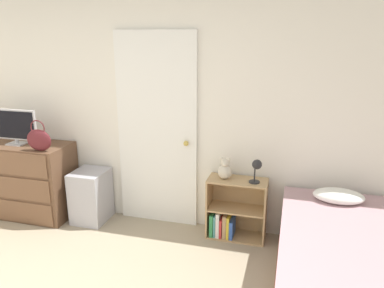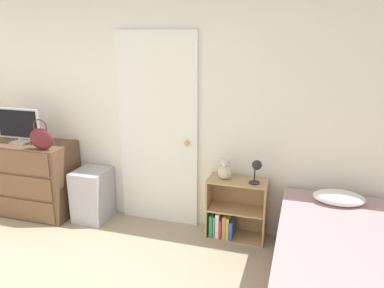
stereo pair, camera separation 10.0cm
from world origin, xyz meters
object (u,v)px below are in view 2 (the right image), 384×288
object	(u,v)px
dresser	(29,178)
tv	(18,125)
desk_lamp	(257,168)
storage_bin	(93,195)
handbag	(41,138)
teddy_bear	(225,170)
bed	(340,271)
bookshelf	(232,214)

from	to	relation	value
dresser	tv	size ratio (longest dim) A/B	2.01
desk_lamp	dresser	bearing A→B (deg)	-178.34
dresser	storage_bin	size ratio (longest dim) A/B	1.87
handbag	storage_bin	distance (m)	0.84
teddy_bear	bed	xyz separation A→B (m)	(1.08, -0.75, -0.45)
storage_bin	handbag	bearing A→B (deg)	-151.91
dresser	tv	distance (m)	0.64
storage_bin	bookshelf	xyz separation A→B (m)	(1.60, 0.07, -0.04)
bookshelf	bed	distance (m)	1.25
handbag	desk_lamp	world-z (taller)	handbag
bookshelf	teddy_bear	xyz separation A→B (m)	(-0.09, -0.00, 0.48)
storage_bin	teddy_bear	xyz separation A→B (m)	(1.51, 0.06, 0.44)
dresser	bed	size ratio (longest dim) A/B	0.61
tv	dresser	bearing A→B (deg)	46.05
bookshelf	bed	world-z (taller)	bed
dresser	storage_bin	distance (m)	0.82
dresser	storage_bin	xyz separation A→B (m)	(0.81, 0.05, -0.14)
bookshelf	storage_bin	bearing A→B (deg)	-177.67
handbag	teddy_bear	world-z (taller)	handbag
handbag	storage_bin	bearing A→B (deg)	28.09
storage_bin	bookshelf	bearing A→B (deg)	2.33
handbag	teddy_bear	size ratio (longest dim) A/B	1.50
bookshelf	bed	size ratio (longest dim) A/B	0.35
tv	teddy_bear	size ratio (longest dim) A/B	2.45
dresser	handbag	distance (m)	0.70
storage_bin	desk_lamp	xyz separation A→B (m)	(1.83, 0.02, 0.51)
tv	bed	world-z (taller)	tv
dresser	teddy_bear	world-z (taller)	teddy_bear
teddy_bear	bed	size ratio (longest dim) A/B	0.12
storage_bin	bookshelf	size ratio (longest dim) A/B	0.92
desk_lamp	bed	bearing A→B (deg)	-43.19
handbag	desk_lamp	size ratio (longest dim) A/B	1.37
handbag	bed	world-z (taller)	handbag
dresser	bed	distance (m)	3.46
tv	bookshelf	bearing A→B (deg)	3.45
dresser	handbag	world-z (taller)	handbag
tv	storage_bin	world-z (taller)	tv
bed	teddy_bear	bearing A→B (deg)	145.02
tv	bed	size ratio (longest dim) A/B	0.30
teddy_bear	desk_lamp	distance (m)	0.33
bed	tv	bearing A→B (deg)	169.86
storage_bin	desk_lamp	size ratio (longest dim) A/B	2.41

